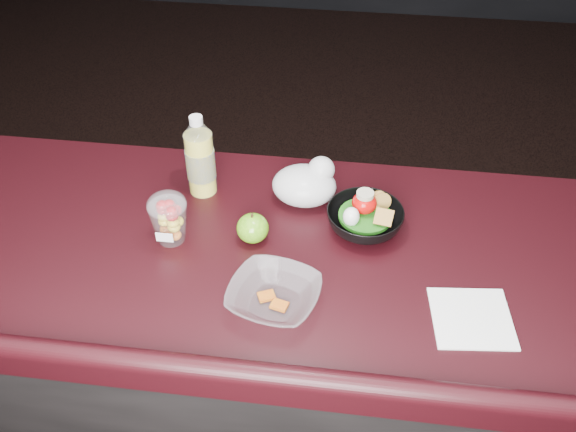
% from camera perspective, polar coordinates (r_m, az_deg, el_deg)
% --- Properties ---
extents(counter, '(4.06, 0.71, 1.02)m').
position_cam_1_polar(counter, '(1.86, -3.69, -14.01)').
color(counter, black).
rests_on(counter, ground).
extents(lemonade_bottle, '(0.07, 0.07, 0.22)m').
position_cam_1_polar(lemonade_bottle, '(1.58, -7.79, 4.87)').
color(lemonade_bottle, yellow).
rests_on(lemonade_bottle, counter).
extents(fruit_cup, '(0.09, 0.09, 0.13)m').
position_cam_1_polar(fruit_cup, '(1.47, -10.57, -0.13)').
color(fruit_cup, white).
rests_on(fruit_cup, counter).
extents(green_apple, '(0.07, 0.07, 0.08)m').
position_cam_1_polar(green_apple, '(1.46, -3.16, -1.09)').
color(green_apple, '#3C820F').
rests_on(green_apple, counter).
extents(plastic_bag, '(0.16, 0.13, 0.12)m').
position_cam_1_polar(plastic_bag, '(1.56, 1.65, 2.91)').
color(plastic_bag, silver).
rests_on(plastic_bag, counter).
extents(snack_bowl, '(0.21, 0.21, 0.10)m').
position_cam_1_polar(snack_bowl, '(1.50, 6.80, -0.17)').
color(snack_bowl, black).
rests_on(snack_bowl, counter).
extents(takeout_bowl, '(0.22, 0.22, 0.05)m').
position_cam_1_polar(takeout_bowl, '(1.33, -1.26, -7.12)').
color(takeout_bowl, silver).
rests_on(takeout_bowl, counter).
extents(paper_napkin, '(0.18, 0.18, 0.00)m').
position_cam_1_polar(paper_napkin, '(1.37, 16.01, -8.72)').
color(paper_napkin, white).
rests_on(paper_napkin, counter).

